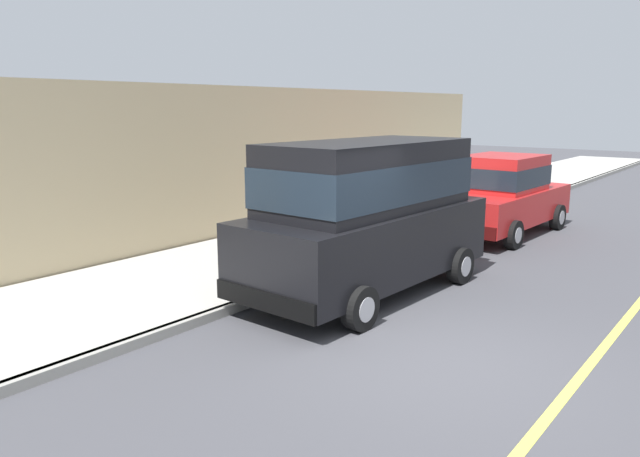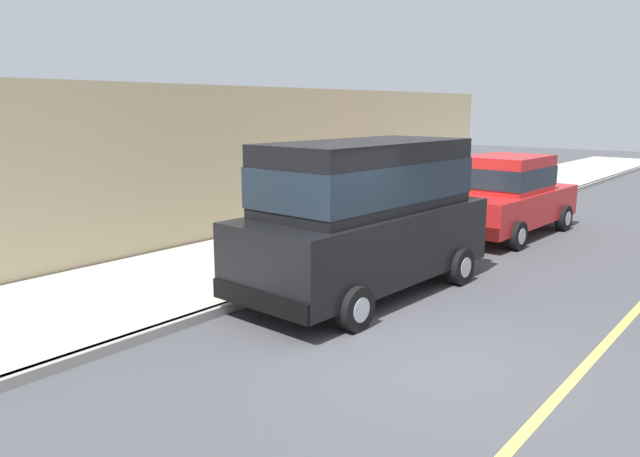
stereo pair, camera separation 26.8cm
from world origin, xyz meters
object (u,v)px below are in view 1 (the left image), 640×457
fire_hydrant (403,221)px  car_red_sedan (502,194)px  car_black_van (368,210)px  dog_grey (269,231)px

fire_hydrant → car_red_sedan: bearing=56.4°
fire_hydrant → car_black_van: bearing=-68.3°
car_black_van → car_red_sedan: 5.98m
car_red_sedan → car_black_van: bearing=-89.4°
car_red_sedan → dog_grey: size_ratio=7.94×
car_red_sedan → fire_hydrant: size_ratio=6.43×
car_black_van → car_red_sedan: size_ratio=1.07×
dog_grey → fire_hydrant: size_ratio=0.81×
car_black_van → car_red_sedan: (-0.06, 5.97, -0.41)m
car_red_sedan → fire_hydrant: car_red_sedan is taller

